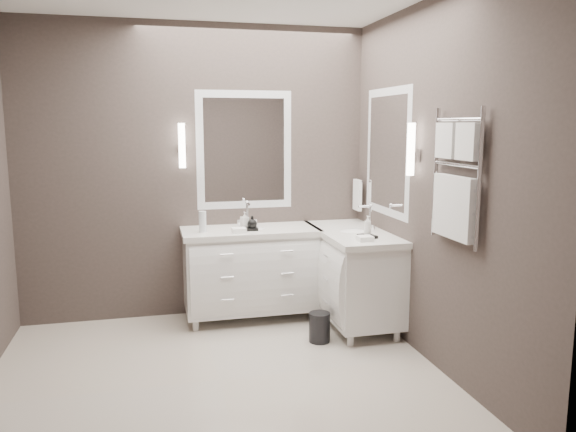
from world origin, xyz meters
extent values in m
cube|color=beige|center=(0.00, 0.00, -0.01)|extent=(3.20, 3.00, 0.01)
cube|color=#413734|center=(0.00, 1.50, 1.35)|extent=(3.20, 0.01, 2.70)
cube|color=#413734|center=(0.00, -1.50, 1.35)|extent=(3.20, 0.01, 2.70)
cube|color=#413734|center=(1.60, 0.00, 1.35)|extent=(0.01, 3.00, 2.70)
cube|color=white|center=(0.45, 1.23, 0.45)|extent=(1.20, 0.55, 0.70)
cube|color=white|center=(0.45, 1.23, 0.82)|extent=(1.24, 0.59, 0.05)
ellipsoid|color=white|center=(0.45, 1.23, 0.81)|extent=(0.36, 0.28, 0.12)
cylinder|color=white|center=(0.45, 1.39, 0.96)|extent=(0.02, 0.02, 0.22)
cube|color=white|center=(1.33, 0.90, 0.45)|extent=(0.55, 1.20, 0.70)
cube|color=white|center=(1.33, 0.90, 0.82)|extent=(0.59, 1.24, 0.05)
ellipsoid|color=white|center=(1.33, 0.90, 0.81)|extent=(0.36, 0.28, 0.12)
cylinder|color=white|center=(1.49, 0.90, 0.96)|extent=(0.02, 0.02, 0.22)
cube|color=white|center=(0.45, 1.49, 1.55)|extent=(0.90, 0.02, 1.10)
cube|color=white|center=(0.45, 1.49, 1.55)|extent=(0.77, 0.02, 0.96)
cube|color=white|center=(1.59, 0.80, 1.55)|extent=(0.02, 0.90, 1.10)
cube|color=white|center=(1.59, 0.80, 1.55)|extent=(0.02, 0.90, 0.96)
cube|color=white|center=(-0.13, 1.43, 1.55)|extent=(0.05, 0.05, 0.10)
cylinder|color=white|center=(-0.13, 1.43, 1.60)|extent=(0.06, 0.06, 0.40)
cube|color=white|center=(1.53, 0.22, 1.55)|extent=(0.05, 0.05, 0.10)
cylinder|color=white|center=(1.53, 0.22, 1.60)|extent=(0.06, 0.06, 0.40)
cylinder|color=white|center=(1.55, 1.36, 1.25)|extent=(0.02, 0.22, 0.02)
cube|color=white|center=(1.54, 1.36, 1.11)|extent=(0.03, 0.17, 0.30)
cylinder|color=white|center=(1.56, -0.68, 1.45)|extent=(0.03, 0.03, 0.90)
cylinder|color=white|center=(1.56, -0.12, 1.45)|extent=(0.03, 0.03, 0.90)
cube|color=white|center=(1.55, -0.53, 1.68)|extent=(0.06, 0.22, 0.24)
cube|color=white|center=(1.55, -0.27, 1.68)|extent=(0.06, 0.22, 0.24)
cube|color=white|center=(1.55, -0.40, 1.24)|extent=(0.06, 0.46, 0.42)
cylinder|color=black|center=(0.90, 0.52, 0.12)|extent=(0.23, 0.23, 0.25)
cube|color=black|center=(0.42, 1.15, 0.86)|extent=(0.17, 0.13, 0.02)
cube|color=black|center=(1.33, 0.58, 0.86)|extent=(0.15, 0.17, 0.02)
cylinder|color=silver|center=(0.01, 1.16, 0.94)|extent=(0.08, 0.08, 0.19)
imported|color=white|center=(0.39, 1.17, 0.94)|extent=(0.08, 0.08, 0.14)
imported|color=black|center=(0.45, 1.12, 0.93)|extent=(0.10, 0.10, 0.11)
imported|color=white|center=(1.33, 0.58, 0.95)|extent=(0.08, 0.08, 0.16)
camera|label=1|loc=(-0.42, -3.74, 1.79)|focal=35.00mm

